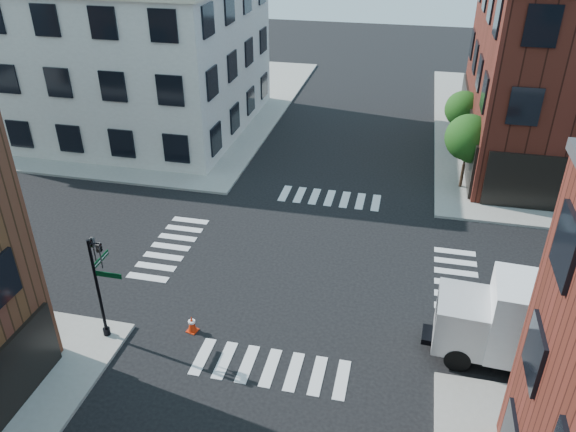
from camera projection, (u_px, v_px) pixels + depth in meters
The scene contains 8 objects.
ground at pixel (307, 264), 26.99m from camera, with size 120.00×120.00×0.00m, color black.
sidewalk_nw at pixel (117, 99), 48.78m from camera, with size 30.00×30.00×0.15m, color gray.
building_nw at pixel (98, 50), 41.47m from camera, with size 22.00×16.00×11.00m, color beige.
tree_near at pixel (469, 140), 32.41m from camera, with size 2.69×2.69×4.49m.
tree_far at pixel (464, 111), 37.63m from camera, with size 2.43×2.43×4.07m.
signal_pole at pixel (99, 278), 21.21m from camera, with size 1.29×1.24×4.60m.
box_truck at pixel (550, 328), 20.25m from camera, with size 7.98×2.82×3.56m.
traffic_cone at pixel (192, 324), 22.68m from camera, with size 0.50×0.50×0.75m.
Camera 1 is at (4.08, -21.93, 15.40)m, focal length 35.00 mm.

